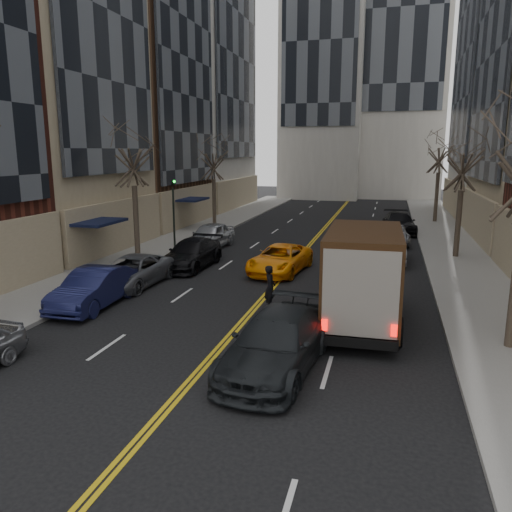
{
  "coord_description": "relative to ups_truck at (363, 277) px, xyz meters",
  "views": [
    {
      "loc": [
        4.95,
        -5.19,
        6.13
      ],
      "look_at": [
        0.16,
        12.7,
        2.2
      ],
      "focal_mm": 35.0,
      "sensor_mm": 36.0,
      "label": 1
    }
  ],
  "objects": [
    {
      "name": "tree_rt_mid",
      "position": [
        4.6,
        12.84,
        4.39
      ],
      "size": [
        3.2,
        3.2,
        8.32
      ],
      "color": "#382D23",
      "rests_on": "sidewalk_right"
    },
    {
      "name": "tree_lf_far",
      "position": [
        -13.0,
        20.84,
        4.25
      ],
      "size": [
        3.2,
        3.2,
        8.12
      ],
      "color": "#382D23",
      "rests_on": "sidewalk_left"
    },
    {
      "name": "parked_rt_b",
      "position": [
        0.9,
        16.73,
        -1.09
      ],
      "size": [
        2.65,
        5.09,
        1.37
      ],
      "primitive_type": "imported",
      "rotation": [
        0.0,
        0.0,
        0.08
      ],
      "color": "#95969C",
      "rests_on": "ground"
    },
    {
      "name": "sidewalk_left",
      "position": [
        -13.2,
        14.84,
        -1.7
      ],
      "size": [
        4.0,
        66.0,
        0.15
      ],
      "primitive_type": "cube",
      "color": "slate",
      "rests_on": "ground"
    },
    {
      "name": "parked_rt_a",
      "position": [
        0.9,
        11.2,
        -0.99
      ],
      "size": [
        1.8,
        4.8,
        1.57
      ],
      "primitive_type": "imported",
      "rotation": [
        0.0,
        0.0,
        0.03
      ],
      "color": "#54575C",
      "rests_on": "ground"
    },
    {
      "name": "traffic_signal",
      "position": [
        -11.59,
        9.83,
        1.04
      ],
      "size": [
        0.29,
        0.26,
        4.7
      ],
      "color": "black",
      "rests_on": "sidewalk_left"
    },
    {
      "name": "parked_lf_e",
      "position": [
        -10.19,
        12.14,
        -0.97
      ],
      "size": [
        2.27,
        4.85,
        1.61
      ],
      "primitive_type": "imported",
      "rotation": [
        0.0,
        0.0,
        -0.08
      ],
      "color": "#B8BCC1",
      "rests_on": "ground"
    },
    {
      "name": "sidewalk_right",
      "position": [
        4.8,
        14.84,
        -1.7
      ],
      "size": [
        4.0,
        66.0,
        0.15
      ],
      "primitive_type": "cube",
      "color": "slate",
      "rests_on": "ground"
    },
    {
      "name": "parked_rt_c",
      "position": [
        1.54,
        21.55,
        -1.01
      ],
      "size": [
        2.71,
        5.5,
        1.54
      ],
      "primitive_type": "imported",
      "rotation": [
        0.0,
        0.0,
        0.11
      ],
      "color": "black",
      "rests_on": "ground"
    },
    {
      "name": "parked_lf_b",
      "position": [
        -10.43,
        -0.56,
        -1.01
      ],
      "size": [
        1.78,
        4.71,
        1.54
      ],
      "primitive_type": "imported",
      "rotation": [
        0.0,
        0.0,
        0.03
      ],
      "color": "#12153A",
      "rests_on": "ground"
    },
    {
      "name": "streetwall_left",
      "position": [
        -20.5,
        18.73,
        13.78
      ],
      "size": [
        14.0,
        49.5,
        36.0
      ],
      "color": "#562319",
      "rests_on": "ground"
    },
    {
      "name": "taxi",
      "position": [
        -4.5,
        6.98,
        -1.08
      ],
      "size": [
        2.89,
        5.24,
        1.39
      ],
      "primitive_type": "imported",
      "rotation": [
        0.0,
        0.0,
        -0.12
      ],
      "color": "#FF950A",
      "rests_on": "ground"
    },
    {
      "name": "observer_sedan",
      "position": [
        -2.13,
        -4.37,
        -0.97
      ],
      "size": [
        2.77,
        5.72,
        1.6
      ],
      "rotation": [
        0.0,
        0.0,
        -0.1
      ],
      "color": "black",
      "rests_on": "ground"
    },
    {
      "name": "ups_truck",
      "position": [
        0.0,
        0.0,
        0.0
      ],
      "size": [
        2.77,
        6.5,
        3.53
      ],
      "rotation": [
        0.0,
        0.0,
        0.02
      ],
      "color": "black",
      "rests_on": "ground"
    },
    {
      "name": "pedestrian",
      "position": [
        -3.58,
        0.92,
        -0.9
      ],
      "size": [
        0.59,
        0.74,
        1.76
      ],
      "primitive_type": "imported",
      "rotation": [
        0.0,
        0.0,
        1.87
      ],
      "color": "black",
      "rests_on": "ground"
    },
    {
      "name": "parked_lf_c",
      "position": [
        -10.5,
        2.63,
        -1.09
      ],
      "size": [
        2.42,
        5.02,
        1.38
      ],
      "primitive_type": "imported",
      "rotation": [
        0.0,
        0.0,
        -0.03
      ],
      "color": "#54575D",
      "rests_on": "ground"
    },
    {
      "name": "tree_rt_far",
      "position": [
        4.6,
        27.84,
        4.96
      ],
      "size": [
        3.2,
        3.2,
        9.11
      ],
      "color": "#382D23",
      "rests_on": "sidewalk_right"
    },
    {
      "name": "parked_lf_d",
      "position": [
        -9.3,
        6.83,
        -1.04
      ],
      "size": [
        2.22,
        5.16,
        1.48
      ],
      "primitive_type": "imported",
      "rotation": [
        0.0,
        0.0,
        -0.03
      ],
      "color": "black",
      "rests_on": "ground"
    },
    {
      "name": "tree_lf_mid",
      "position": [
        -13.0,
        7.84,
        4.82
      ],
      "size": [
        3.2,
        3.2,
        8.91
      ],
      "color": "#382D23",
      "rests_on": "sidewalk_left"
    }
  ]
}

